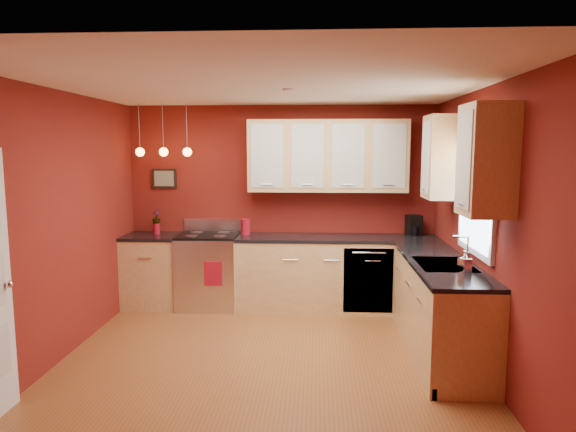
# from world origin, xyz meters

# --- Properties ---
(floor) EXTENTS (4.20, 4.20, 0.00)m
(floor) POSITION_xyz_m (0.00, 0.00, 0.00)
(floor) COLOR brown
(floor) RESTS_ON ground
(ceiling) EXTENTS (4.00, 4.20, 0.02)m
(ceiling) POSITION_xyz_m (0.00, 0.00, 2.60)
(ceiling) COLOR white
(ceiling) RESTS_ON wall_back
(wall_back) EXTENTS (4.00, 0.02, 2.60)m
(wall_back) POSITION_xyz_m (0.00, 2.10, 1.30)
(wall_back) COLOR maroon
(wall_back) RESTS_ON floor
(wall_front) EXTENTS (4.00, 0.02, 2.60)m
(wall_front) POSITION_xyz_m (0.00, -2.10, 1.30)
(wall_front) COLOR maroon
(wall_front) RESTS_ON floor
(wall_left) EXTENTS (0.02, 4.20, 2.60)m
(wall_left) POSITION_xyz_m (-2.00, 0.00, 1.30)
(wall_left) COLOR maroon
(wall_left) RESTS_ON floor
(wall_right) EXTENTS (0.02, 4.20, 2.60)m
(wall_right) POSITION_xyz_m (2.00, 0.00, 1.30)
(wall_right) COLOR maroon
(wall_right) RESTS_ON floor
(base_cabinets_back_left) EXTENTS (0.70, 0.60, 0.90)m
(base_cabinets_back_left) POSITION_xyz_m (-1.65, 1.80, 0.45)
(base_cabinets_back_left) COLOR #DCB676
(base_cabinets_back_left) RESTS_ON floor
(base_cabinets_back_right) EXTENTS (2.54, 0.60, 0.90)m
(base_cabinets_back_right) POSITION_xyz_m (0.73, 1.80, 0.45)
(base_cabinets_back_right) COLOR #DCB676
(base_cabinets_back_right) RESTS_ON floor
(base_cabinets_right) EXTENTS (0.60, 2.10, 0.90)m
(base_cabinets_right) POSITION_xyz_m (1.70, 0.45, 0.45)
(base_cabinets_right) COLOR #DCB676
(base_cabinets_right) RESTS_ON floor
(counter_back_left) EXTENTS (0.70, 0.62, 0.04)m
(counter_back_left) POSITION_xyz_m (-1.65, 1.80, 0.92)
(counter_back_left) COLOR black
(counter_back_left) RESTS_ON base_cabinets_back_left
(counter_back_right) EXTENTS (2.54, 0.62, 0.04)m
(counter_back_right) POSITION_xyz_m (0.73, 1.80, 0.92)
(counter_back_right) COLOR black
(counter_back_right) RESTS_ON base_cabinets_back_right
(counter_right) EXTENTS (0.62, 2.10, 0.04)m
(counter_right) POSITION_xyz_m (1.70, 0.45, 0.92)
(counter_right) COLOR black
(counter_right) RESTS_ON base_cabinets_right
(gas_range) EXTENTS (0.76, 0.64, 1.11)m
(gas_range) POSITION_xyz_m (-0.92, 1.80, 0.48)
(gas_range) COLOR silver
(gas_range) RESTS_ON floor
(dishwasher_front) EXTENTS (0.60, 0.02, 0.80)m
(dishwasher_front) POSITION_xyz_m (1.10, 1.51, 0.45)
(dishwasher_front) COLOR silver
(dishwasher_front) RESTS_ON base_cabinets_back_right
(sink) EXTENTS (0.50, 0.70, 0.33)m
(sink) POSITION_xyz_m (1.70, 0.30, 0.92)
(sink) COLOR gray
(sink) RESTS_ON counter_right
(window) EXTENTS (0.06, 1.02, 1.22)m
(window) POSITION_xyz_m (1.97, 0.30, 1.69)
(window) COLOR white
(window) RESTS_ON wall_right
(upper_cabinets_back) EXTENTS (2.00, 0.35, 0.90)m
(upper_cabinets_back) POSITION_xyz_m (0.60, 1.93, 1.95)
(upper_cabinets_back) COLOR #DCB676
(upper_cabinets_back) RESTS_ON wall_back
(upper_cabinets_right) EXTENTS (0.35, 1.95, 0.90)m
(upper_cabinets_right) POSITION_xyz_m (1.82, 0.32, 1.95)
(upper_cabinets_right) COLOR #DCB676
(upper_cabinets_right) RESTS_ON wall_right
(wall_picture) EXTENTS (0.32, 0.03, 0.26)m
(wall_picture) POSITION_xyz_m (-1.55, 2.08, 1.65)
(wall_picture) COLOR black
(wall_picture) RESTS_ON wall_back
(pendant_lights) EXTENTS (0.71, 0.11, 0.66)m
(pendant_lights) POSITION_xyz_m (-1.45, 1.75, 2.01)
(pendant_lights) COLOR gray
(pendant_lights) RESTS_ON ceiling
(red_canister) EXTENTS (0.13, 0.13, 0.20)m
(red_canister) POSITION_xyz_m (-0.45, 1.90, 1.04)
(red_canister) COLOR maroon
(red_canister) RESTS_ON counter_back_right
(red_vase) EXTENTS (0.09, 0.09, 0.14)m
(red_vase) POSITION_xyz_m (-1.61, 1.86, 1.01)
(red_vase) COLOR maroon
(red_vase) RESTS_ON counter_back_left
(flowers) EXTENTS (0.11, 0.11, 0.19)m
(flowers) POSITION_xyz_m (-1.61, 1.86, 1.16)
(flowers) COLOR maroon
(flowers) RESTS_ON red_vase
(coffee_maker) EXTENTS (0.21, 0.21, 0.26)m
(coffee_maker) POSITION_xyz_m (1.71, 1.95, 1.06)
(coffee_maker) COLOR black
(coffee_maker) RESTS_ON counter_back_right
(soap_pump) EXTENTS (0.12, 0.12, 0.20)m
(soap_pump) POSITION_xyz_m (1.79, -0.06, 1.04)
(soap_pump) COLOR silver
(soap_pump) RESTS_ON counter_right
(dish_towel) EXTENTS (0.22, 0.02, 0.30)m
(dish_towel) POSITION_xyz_m (-0.80, 1.47, 0.52)
(dish_towel) COLOR maroon
(dish_towel) RESTS_ON gas_range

